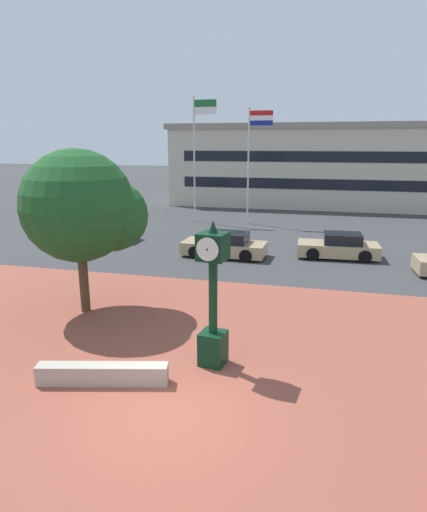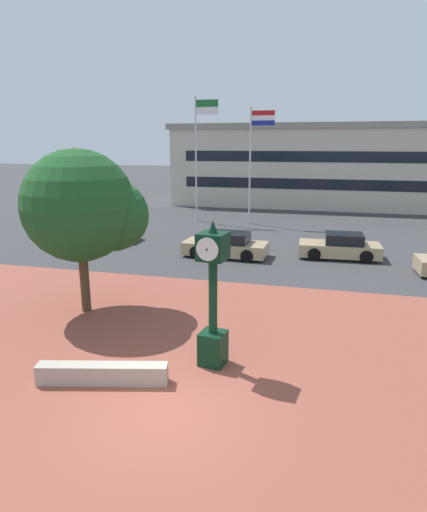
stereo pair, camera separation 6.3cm
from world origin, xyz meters
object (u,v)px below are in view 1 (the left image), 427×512
Objects in this scene: street_clock at (213,299)px; flagpole_secondary at (251,155)px; car_street_mid at (339,247)px; flagpole_primary at (197,148)px; car_street_near at (225,246)px; car_street_distant at (103,231)px; civic_building at (340,164)px; plaza_tree at (86,208)px.

street_clock is 21.40m from flagpole_secondary.
flagpole_secondary is (-6.03, 8.63, 4.33)m from car_street_mid.
car_street_near is at bearing -66.19° from flagpole_primary.
car_street_near is at bearing 109.35° from street_clock.
civic_building is (14.26, 22.86, 3.13)m from car_street_distant.
car_street_mid is (5.72, 1.15, -0.00)m from car_street_near.
car_street_mid is (3.53, 12.40, -1.27)m from street_clock.
street_clock is 12.96m from car_street_mid.
car_street_mid is 0.13× the size of civic_building.
plaza_tree reaches higher than car_street_near.
car_street_near is 8.27m from car_street_distant.
street_clock is 16.79m from car_street_distant.
flagpole_secondary is at bearing 0.00° from flagpole_primary.
civic_building is at bearing -11.81° from car_street_near.
plaza_tree is at bearing -85.52° from flagpole_primary.
flagpole_secondary reaches higher than plaza_tree.
civic_building is at bearing 55.06° from flagpole_primary.
street_clock is at bearing -143.13° from car_street_distant.
car_street_distant is at bearing 83.96° from car_street_mid.
plaza_tree reaches higher than car_street_distant.
civic_building is at bearing 91.98° from street_clock.
plaza_tree is 1.34× the size of car_street_distant.
flagpole_primary reaches higher than car_street_mid.
car_street_distant is at bearing 78.14° from car_street_near.
civic_building reaches higher than car_street_near.
flagpole_primary reaches higher than plaza_tree.
car_street_mid is 0.50× the size of flagpole_secondary.
plaza_tree reaches higher than street_clock.
civic_building reaches higher than car_street_distant.
car_street_distant is 11.77m from flagpole_secondary.
flagpole_primary reaches higher than car_street_distant.
plaza_tree is 1.28× the size of car_street_near.
plaza_tree is at bearing 135.98° from car_street_mid.
plaza_tree is 1.36× the size of car_street_mid.
plaza_tree is 0.62× the size of flagpole_primary.
car_street_distant is at bearing -115.53° from flagpole_primary.
flagpole_secondary reaches higher than car_street_near.
civic_building is at bearing -3.67° from car_street_mid.
car_street_mid is 14.06m from flagpole_primary.
flagpole_secondary is at bearing 32.49° from car_street_mid.
flagpole_secondary reaches higher than car_street_distant.
plaza_tree is at bearing 163.61° from car_street_near.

